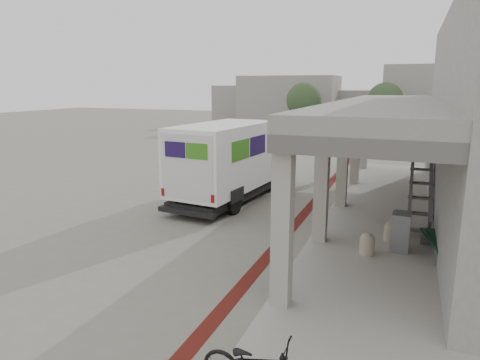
% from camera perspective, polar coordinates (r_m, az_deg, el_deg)
% --- Properties ---
extents(ground, '(120.00, 120.00, 0.00)m').
position_cam_1_polar(ground, '(12.98, 0.84, -7.98)').
color(ground, slate).
rests_on(ground, ground).
extents(bike_lane_stripe, '(0.35, 40.00, 0.01)m').
position_cam_1_polar(bike_lane_stripe, '(14.50, 7.40, -5.84)').
color(bike_lane_stripe, '#521510').
rests_on(bike_lane_stripe, ground).
extents(sidewalk, '(4.40, 28.00, 0.12)m').
position_cam_1_polar(sidewalk, '(12.22, 18.92, -9.73)').
color(sidewalk, '#A19B91').
rests_on(sidewalk, ground).
extents(distant_backdrop, '(28.00, 10.00, 6.50)m').
position_cam_1_polar(distant_backdrop, '(47.82, 13.26, 10.00)').
color(distant_backdrop, gray).
rests_on(distant_backdrop, ground).
extents(tree_left, '(3.20, 3.20, 4.80)m').
position_cam_1_polar(tree_left, '(40.47, 8.50, 10.47)').
color(tree_left, '#38281C').
rests_on(tree_left, ground).
extents(tree_mid, '(3.20, 3.20, 4.80)m').
position_cam_1_polar(tree_mid, '(41.45, 18.76, 10.00)').
color(tree_mid, '#38281C').
rests_on(tree_mid, ground).
extents(fedex_truck, '(2.94, 7.48, 3.11)m').
position_cam_1_polar(fedex_truck, '(17.26, -0.79, 2.89)').
color(fedex_truck, black).
rests_on(fedex_truck, ground).
extents(bench, '(0.79, 1.92, 0.44)m').
position_cam_1_polar(bench, '(12.59, 24.67, -7.73)').
color(bench, slate).
rests_on(bench, sidewalk).
extents(bollard_near, '(0.40, 0.40, 0.60)m').
position_cam_1_polar(bollard_near, '(12.01, 16.59, -8.12)').
color(bollard_near, tan).
rests_on(bollard_near, sidewalk).
extents(bollard_far, '(0.39, 0.39, 0.58)m').
position_cam_1_polar(bollard_far, '(13.21, 19.46, -6.45)').
color(bollard_far, tan).
rests_on(bollard_far, sidewalk).
extents(utility_cabinet, '(0.50, 0.65, 1.06)m').
position_cam_1_polar(utility_cabinet, '(12.52, 20.63, -6.45)').
color(utility_cabinet, gray).
rests_on(utility_cabinet, sidewalk).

